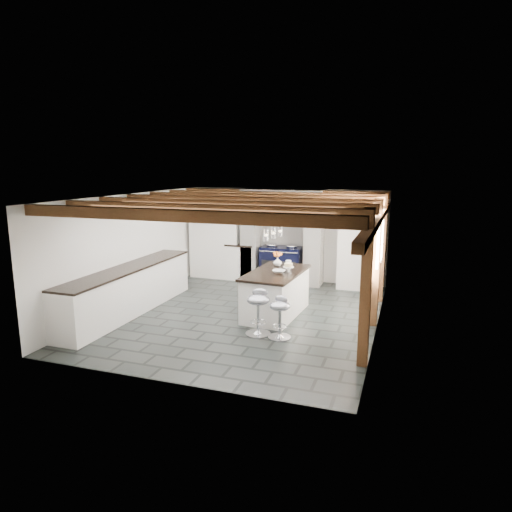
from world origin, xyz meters
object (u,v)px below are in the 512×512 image
(kitchen_island, at_px, (276,293))
(bar_stool_far, at_px, (258,307))
(range_cooker, at_px, (282,264))
(bar_stool_near, at_px, (280,312))

(kitchen_island, bearing_deg, bar_stool_far, -85.34)
(kitchen_island, xyz_separation_m, bar_stool_far, (0.02, -1.14, 0.06))
(range_cooker, relative_size, bar_stool_far, 1.25)
(range_cooker, height_order, bar_stool_far, range_cooker)
(kitchen_island, bearing_deg, range_cooker, 106.94)
(bar_stool_far, bearing_deg, bar_stool_near, -15.34)
(kitchen_island, bearing_deg, bar_stool_near, -66.73)
(bar_stool_near, distance_m, bar_stool_far, 0.40)
(kitchen_island, relative_size, bar_stool_far, 2.25)
(range_cooker, bearing_deg, kitchen_island, -76.90)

